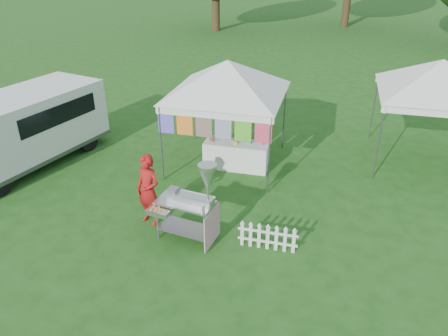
# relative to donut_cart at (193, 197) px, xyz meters

# --- Properties ---
(ground) EXTENTS (120.00, 120.00, 0.00)m
(ground) POSITION_rel_donut_cart_xyz_m (-0.24, 0.31, -1.10)
(ground) COLOR #1E4C15
(ground) RESTS_ON ground
(canopy_main) EXTENTS (4.24, 4.24, 3.45)m
(canopy_main) POSITION_rel_donut_cart_xyz_m (-0.24, 3.81, 1.89)
(canopy_main) COLOR #59595E
(canopy_main) RESTS_ON ground
(canopy_right) EXTENTS (4.24, 4.24, 3.45)m
(canopy_right) POSITION_rel_donut_cart_xyz_m (5.26, 5.31, 1.89)
(canopy_right) COLOR #59595E
(canopy_right) RESTS_ON ground
(donut_cart) EXTENTS (1.45, 0.90, 1.87)m
(donut_cart) POSITION_rel_donut_cart_xyz_m (0.00, 0.00, 0.00)
(donut_cart) COLOR gray
(donut_cart) RESTS_ON ground
(vendor) EXTENTS (0.71, 0.58, 1.68)m
(vendor) POSITION_rel_donut_cart_xyz_m (-1.19, 0.42, -0.26)
(vendor) COLOR #A51415
(vendor) RESTS_ON ground
(cargo_van) EXTENTS (3.09, 5.21, 2.03)m
(cargo_van) POSITION_rel_donut_cart_xyz_m (-5.77, 2.40, -0.01)
(cargo_van) COLOR white
(cargo_van) RESTS_ON ground
(picket_fence) EXTENTS (1.26, 0.04, 0.56)m
(picket_fence) POSITION_rel_donut_cart_xyz_m (1.56, 0.10, -0.81)
(picket_fence) COLOR white
(picket_fence) RESTS_ON ground
(display_table) EXTENTS (1.80, 0.70, 0.77)m
(display_table) POSITION_rel_donut_cart_xyz_m (0.09, 3.60, -0.72)
(display_table) COLOR white
(display_table) RESTS_ON ground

